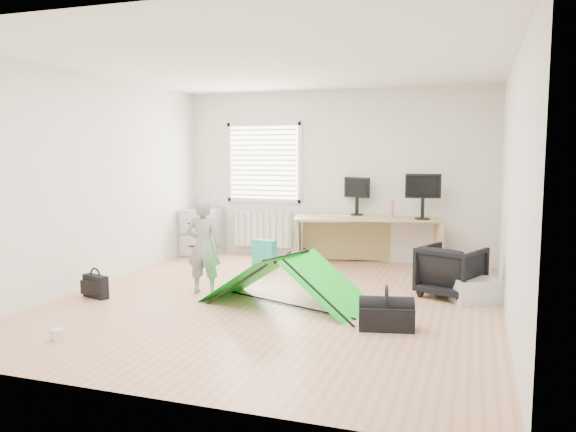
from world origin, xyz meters
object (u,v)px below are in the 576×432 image
(duffel_bag, at_px, (386,318))
(desk, at_px, (366,241))
(monitor_right, at_px, (423,203))
(kite, at_px, (287,280))
(thermos, at_px, (391,209))
(person, at_px, (204,246))
(office_chair, at_px, (451,271))
(monitor_left, at_px, (357,201))
(filing_cabinet, at_px, (201,232))
(laptop_bag, at_px, (96,286))
(storage_crate, at_px, (476,291))

(duffel_bag, bearing_deg, desk, 92.40)
(monitor_right, relative_size, kite, 0.28)
(thermos, distance_m, person, 3.09)
(desk, xyz_separation_m, office_chair, (1.32, -1.52, -0.06))
(monitor_left, distance_m, person, 2.93)
(filing_cabinet, height_order, laptop_bag, filing_cabinet)
(filing_cabinet, bearing_deg, person, -52.32)
(monitor_right, relative_size, storage_crate, 1.03)
(person, height_order, duffel_bag, person)
(thermos, bearing_deg, storage_crate, -55.58)
(monitor_left, height_order, thermos, monitor_left)
(filing_cabinet, relative_size, duffel_bag, 1.46)
(thermos, xyz_separation_m, duffel_bag, (0.41, -3.10, -0.75))
(monitor_left, bearing_deg, laptop_bag, -104.90)
(desk, height_order, monitor_right, monitor_right)
(kite, relative_size, storage_crate, 3.69)
(office_chair, xyz_separation_m, laptop_bag, (-4.00, -1.40, -0.17))
(kite, xyz_separation_m, laptop_bag, (-2.26, -0.41, -0.15))
(filing_cabinet, distance_m, monitor_left, 2.67)
(desk, xyz_separation_m, person, (-1.55, -2.33, 0.21))
(desk, distance_m, office_chair, 2.01)
(person, distance_m, kite, 1.19)
(storage_crate, bearing_deg, monitor_left, 132.34)
(person, bearing_deg, duffel_bag, 154.10)
(office_chair, distance_m, laptop_bag, 4.24)
(storage_crate, bearing_deg, kite, -158.72)
(duffel_bag, bearing_deg, kite, 145.20)
(thermos, bearing_deg, person, -128.53)
(monitor_left, height_order, storage_crate, monitor_left)
(person, xyz_separation_m, storage_crate, (3.16, 0.60, -0.44))
(office_chair, relative_size, duffel_bag, 1.28)
(monitor_left, relative_size, office_chair, 0.67)
(filing_cabinet, distance_m, office_chair, 4.39)
(desk, relative_size, thermos, 8.35)
(monitor_left, distance_m, office_chair, 2.41)
(monitor_right, distance_m, laptop_bag, 4.66)
(monitor_left, relative_size, thermos, 1.76)
(monitor_left, distance_m, kite, 2.85)
(desk, bearing_deg, person, -137.90)
(laptop_bag, bearing_deg, person, 44.89)
(monitor_right, xyz_separation_m, storage_crate, (0.78, -1.75, -0.85))
(filing_cabinet, height_order, monitor_right, monitor_right)
(monitor_right, relative_size, person, 0.44)
(monitor_right, xyz_separation_m, person, (-2.38, -2.35, -0.40))
(storage_crate, bearing_deg, monitor_right, 113.95)
(person, relative_size, kite, 0.63)
(filing_cabinet, xyz_separation_m, kite, (2.38, -2.53, -0.10))
(filing_cabinet, relative_size, thermos, 2.97)
(monitor_left, xyz_separation_m, office_chair, (1.51, -1.77, -0.65))
(kite, distance_m, storage_crate, 2.18)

